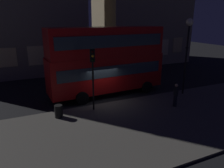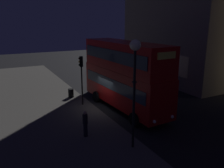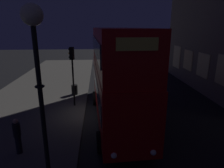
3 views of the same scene
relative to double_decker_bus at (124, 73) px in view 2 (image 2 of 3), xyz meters
name	(u,v)px [view 2 (image 2 of 3)]	position (x,y,z in m)	size (l,w,h in m)	color
ground_plane	(104,108)	(-0.87, -1.38, -3.10)	(80.00, 80.00, 0.00)	black
sidewalk_slab	(49,117)	(-0.87, -6.03, -3.04)	(44.00, 7.97, 0.12)	#4C4944
building_with_clock	(185,4)	(-6.13, 11.88, 6.00)	(14.59, 8.25, 18.20)	gray
double_decker_bus	(124,73)	(0.00, 0.00, 0.00)	(9.83, 3.10, 5.57)	#B20F0F
traffic_light_near_kerb	(81,71)	(-2.20, -2.87, 0.03)	(0.36, 0.39, 4.20)	black
street_lamp	(135,66)	(5.81, -2.77, 1.76)	(0.59, 0.59, 6.11)	black
pedestrian	(85,123)	(3.34, -4.71, -2.11)	(0.33, 0.33, 1.69)	black
litter_bin	(71,93)	(-4.65, -3.11, -2.57)	(0.52, 0.52, 0.82)	black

